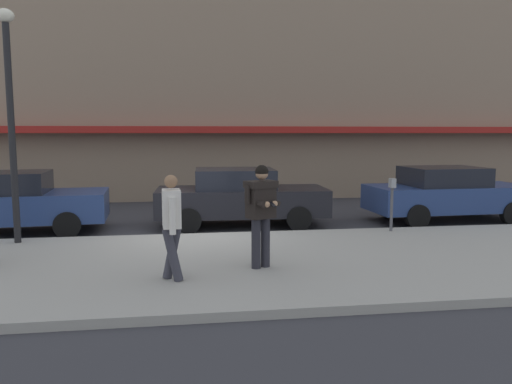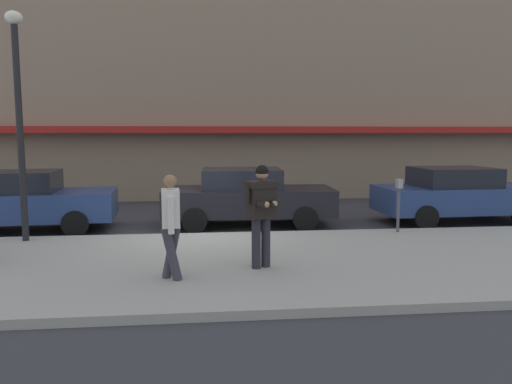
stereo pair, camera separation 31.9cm
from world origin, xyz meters
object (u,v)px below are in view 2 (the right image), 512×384
at_px(parked_sedan_far, 457,194).
at_px(street_lamp_post, 18,102).
at_px(parking_meter, 399,197).
at_px(pedestrian_in_light_coat, 171,220).
at_px(man_texting_on_phone, 261,205).
at_px(parked_sedan_near, 21,201).
at_px(parked_sedan_mid, 247,197).

height_order(parked_sedan_far, street_lamp_post, street_lamp_post).
distance_m(parked_sedan_far, parking_meter, 3.02).
relative_size(pedestrian_in_light_coat, street_lamp_post, 0.35).
distance_m(man_texting_on_phone, pedestrian_in_light_coat, 1.61).
relative_size(parked_sedan_far, parking_meter, 3.60).
xyz_separation_m(parked_sedan_near, pedestrian_in_light_coat, (4.05, -5.01, 0.32)).
bearing_deg(pedestrian_in_light_coat, parked_sedan_near, 128.92).
bearing_deg(parking_meter, pedestrian_in_light_coat, -147.18).
height_order(pedestrian_in_light_coat, parking_meter, pedestrian_in_light_coat).
xyz_separation_m(parked_sedan_near, parked_sedan_far, (11.60, 0.09, 0.00)).
bearing_deg(parked_sedan_mid, street_lamp_post, -158.71).
xyz_separation_m(parked_sedan_far, parking_meter, (-2.43, -1.79, 0.18)).
bearing_deg(pedestrian_in_light_coat, street_lamp_post, 135.89).
height_order(parked_sedan_mid, street_lamp_post, street_lamp_post).
xyz_separation_m(parked_sedan_far, street_lamp_post, (-10.92, -1.84, 2.35)).
bearing_deg(pedestrian_in_light_coat, man_texting_on_phone, 18.72).
height_order(parked_sedan_far, parking_meter, parked_sedan_far).
height_order(parked_sedan_mid, man_texting_on_phone, man_texting_on_phone).
distance_m(parked_sedan_near, parked_sedan_far, 11.60).
bearing_deg(street_lamp_post, parking_meter, 0.34).
bearing_deg(parked_sedan_near, man_texting_on_phone, -38.92).
bearing_deg(parked_sedan_far, parking_meter, -143.53).
xyz_separation_m(parked_sedan_mid, street_lamp_post, (-5.06, -1.97, 2.35)).
xyz_separation_m(pedestrian_in_light_coat, parking_meter, (5.13, 3.31, -0.14)).
height_order(parked_sedan_near, parked_sedan_far, same).
bearing_deg(pedestrian_in_light_coat, parked_sedan_mid, 72.06).
bearing_deg(parked_sedan_far, parked_sedan_near, -179.56).
distance_m(parked_sedan_near, street_lamp_post, 3.01).
bearing_deg(parked_sedan_near, parking_meter, -10.51).
bearing_deg(parked_sedan_far, man_texting_on_phone, -142.76).
distance_m(man_texting_on_phone, street_lamp_post, 5.91).
distance_m(street_lamp_post, parking_meter, 8.76).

